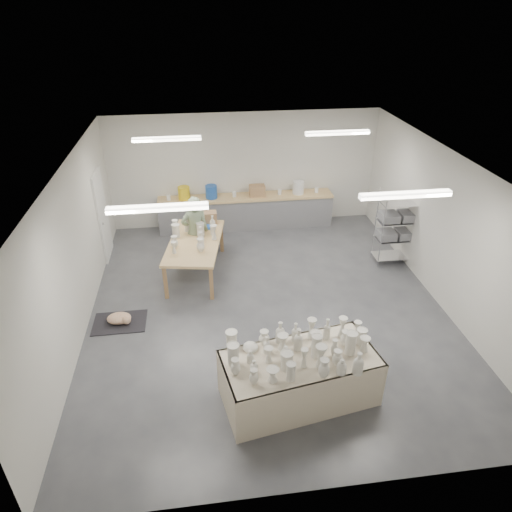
{
  "coord_description": "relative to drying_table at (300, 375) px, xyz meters",
  "views": [
    {
      "loc": [
        -1.22,
        -7.43,
        5.5
      ],
      "look_at": [
        -0.19,
        0.25,
        1.05
      ],
      "focal_mm": 32.0,
      "sensor_mm": 36.0,
      "label": 1
    }
  ],
  "objects": [
    {
      "name": "room",
      "position": [
        -0.23,
        2.53,
        1.59
      ],
      "size": [
        8.0,
        8.02,
        3.0
      ],
      "color": "#424449",
      "rests_on": "ground"
    },
    {
      "name": "work_table",
      "position": [
        -1.47,
        4.06,
        0.37
      ],
      "size": [
        1.44,
        2.32,
        1.19
      ],
      "rotation": [
        0.0,
        0.0,
        -0.17
      ],
      "color": "tan",
      "rests_on": "ground"
    },
    {
      "name": "cat",
      "position": [
        -3.0,
        2.27,
        -0.34
      ],
      "size": [
        0.49,
        0.37,
        0.2
      ],
      "rotation": [
        0.0,
        0.0,
        -0.13
      ],
      "color": "white",
      "rests_on": "rug"
    },
    {
      "name": "back_counter",
      "position": [
        -0.13,
        6.12,
        0.02
      ],
      "size": [
        4.6,
        0.6,
        1.24
      ],
      "color": "tan",
      "rests_on": "ground"
    },
    {
      "name": "potter",
      "position": [
        -1.48,
        4.32,
        0.39
      ],
      "size": [
        0.67,
        0.5,
        1.7
      ],
      "primitive_type": "imported",
      "rotation": [
        0.0,
        0.0,
        3.3
      ],
      "color": "gray",
      "rests_on": "ground"
    },
    {
      "name": "drying_table",
      "position": [
        0.0,
        0.0,
        0.0
      ],
      "size": [
        2.48,
        1.5,
        1.2
      ],
      "rotation": [
        0.0,
        0.0,
        0.18
      ],
      "color": "olive",
      "rests_on": "ground"
    },
    {
      "name": "rug",
      "position": [
        -3.02,
        2.28,
        -0.45
      ],
      "size": [
        1.0,
        0.7,
        0.02
      ],
      "primitive_type": "cube",
      "color": "black",
      "rests_on": "ground"
    },
    {
      "name": "wire_shelf",
      "position": [
        3.08,
        3.84,
        0.45
      ],
      "size": [
        0.88,
        0.48,
        1.8
      ],
      "color": "silver",
      "rests_on": "ground"
    },
    {
      "name": "red_stool",
      "position": [
        -1.48,
        4.59,
        -0.21
      ],
      "size": [
        0.32,
        0.32,
        0.29
      ],
      "rotation": [
        0.0,
        0.0,
        -0.03
      ],
      "color": "#AB1820",
      "rests_on": "ground"
    }
  ]
}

